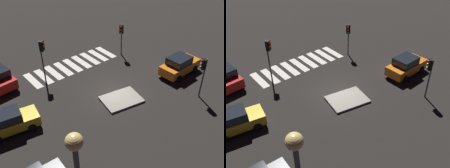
{
  "view_description": "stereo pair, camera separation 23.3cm",
  "coord_description": "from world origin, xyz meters",
  "views": [
    {
      "loc": [
        12.39,
        14.54,
        14.19
      ],
      "look_at": [
        0.0,
        0.0,
        1.0
      ],
      "focal_mm": 41.64,
      "sensor_mm": 36.0,
      "label": 1
    },
    {
      "loc": [
        12.21,
        14.69,
        14.19
      ],
      "look_at": [
        0.0,
        0.0,
        1.0
      ],
      "focal_mm": 41.64,
      "sensor_mm": 36.0,
      "label": 2
    }
  ],
  "objects": [
    {
      "name": "car_orange",
      "position": [
        -7.37,
        1.82,
        0.95
      ],
      "size": [
        4.51,
        2.18,
        1.95
      ],
      "rotation": [
        0.0,
        0.0,
        3.16
      ],
      "color": "orange",
      "rests_on": "ground"
    },
    {
      "name": "traffic_island",
      "position": [
        0.06,
        1.34,
        0.09
      ],
      "size": [
        3.8,
        3.14,
        0.18
      ],
      "color": "gray",
      "rests_on": "ground"
    },
    {
      "name": "car_yellow",
      "position": [
        8.89,
        -1.3,
        0.87
      ],
      "size": [
        4.27,
        2.45,
        1.78
      ],
      "rotation": [
        0.0,
        0.0,
        2.97
      ],
      "color": "gold",
      "rests_on": "ground"
    },
    {
      "name": "traffic_light_west",
      "position": [
        -5.51,
        5.33,
        2.9
      ],
      "size": [
        0.54,
        0.54,
        3.82
      ],
      "rotation": [
        0.0,
        0.0,
        -0.77
      ],
      "color": "#47474C",
      "rests_on": "ground"
    },
    {
      "name": "ground_plane",
      "position": [
        0.0,
        0.0,
        0.0
      ],
      "size": [
        80.0,
        80.0,
        0.0
      ],
      "primitive_type": "plane",
      "color": "black"
    },
    {
      "name": "traffic_light_south",
      "position": [
        -5.57,
        -4.95,
        2.75
      ],
      "size": [
        0.53,
        0.54,
        3.63
      ],
      "rotation": [
        0.0,
        0.0,
        0.73
      ],
      "color": "#47474C",
      "rests_on": "ground"
    },
    {
      "name": "traffic_light_east",
      "position": [
        3.59,
        -5.53,
        3.27
      ],
      "size": [
        0.54,
        0.53,
        4.31
      ],
      "rotation": [
        0.0,
        0.0,
        2.15
      ],
      "color": "#47474C",
      "rests_on": "ground"
    },
    {
      "name": "crosswalk_near",
      "position": [
        0.0,
        -6.55,
        0.01
      ],
      "size": [
        9.9,
        3.2,
        0.02
      ],
      "color": "silver",
      "rests_on": "ground"
    }
  ]
}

